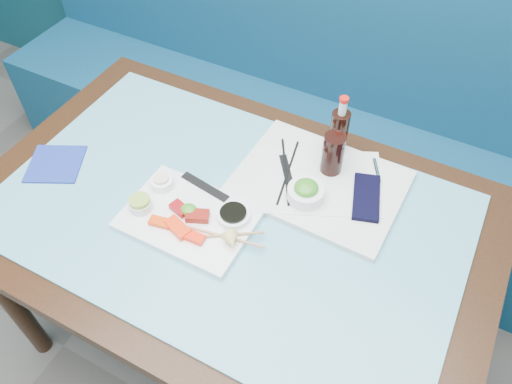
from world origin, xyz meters
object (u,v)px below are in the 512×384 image
at_px(dining_table, 229,232).
at_px(cola_glass, 333,154).
at_px(booth_bench, 331,130).
at_px(serving_tray, 319,183).
at_px(seaweed_bowl, 305,194).
at_px(sashimi_plate, 189,218).
at_px(blue_napkin, 56,164).
at_px(cola_bottle_body, 338,134).

xyz_separation_m(dining_table, cola_glass, (0.19, 0.25, 0.17)).
height_order(booth_bench, dining_table, booth_bench).
distance_m(serving_tray, seaweed_bowl, 0.08).
relative_size(booth_bench, dining_table, 2.14).
distance_m(sashimi_plate, seaweed_bowl, 0.31).
height_order(sashimi_plate, serving_tray, same).
height_order(dining_table, blue_napkin, blue_napkin).
xyz_separation_m(dining_table, cola_bottle_body, (0.17, 0.34, 0.17)).
xyz_separation_m(serving_tray, seaweed_bowl, (-0.01, -0.07, 0.03)).
relative_size(sashimi_plate, blue_napkin, 2.25).
distance_m(cola_glass, blue_napkin, 0.79).
height_order(sashimi_plate, blue_napkin, sashimi_plate).
distance_m(dining_table, sashimi_plate, 0.14).
relative_size(sashimi_plate, seaweed_bowl, 3.42).
relative_size(seaweed_bowl, cola_bottle_body, 0.65).
bearing_deg(dining_table, booth_bench, 90.00).
height_order(seaweed_bowl, cola_bottle_body, cola_bottle_body).
bearing_deg(serving_tray, dining_table, -130.23).
distance_m(sashimi_plate, cola_bottle_body, 0.48).
bearing_deg(booth_bench, cola_glass, -72.19).
height_order(seaweed_bowl, blue_napkin, seaweed_bowl).
bearing_deg(sashimi_plate, serving_tray, 47.01).
relative_size(serving_tray, blue_napkin, 3.01).
bearing_deg(dining_table, blue_napkin, -171.27).
height_order(serving_tray, cola_bottle_body, cola_bottle_body).
relative_size(serving_tray, seaweed_bowl, 4.58).
xyz_separation_m(serving_tray, cola_bottle_body, (-0.01, 0.14, 0.07)).
relative_size(booth_bench, seaweed_bowl, 30.64).
xyz_separation_m(sashimi_plate, cola_glass, (0.26, 0.33, 0.07)).
xyz_separation_m(dining_table, sashimi_plate, (-0.07, -0.07, 0.10)).
height_order(sashimi_plate, cola_bottle_body, cola_bottle_body).
bearing_deg(booth_bench, blue_napkin, -119.74).
distance_m(serving_tray, blue_napkin, 0.76).
bearing_deg(booth_bench, serving_tray, -74.46).
bearing_deg(cola_bottle_body, sashimi_plate, -120.99).
relative_size(booth_bench, cola_bottle_body, 19.92).
distance_m(sashimi_plate, serving_tray, 0.37).
bearing_deg(seaweed_bowl, booth_bench, 103.22).
bearing_deg(cola_glass, dining_table, -126.70).
height_order(cola_glass, blue_napkin, cola_glass).
bearing_deg(cola_glass, cola_bottle_body, 101.23).
bearing_deg(sashimi_plate, dining_table, 44.28).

